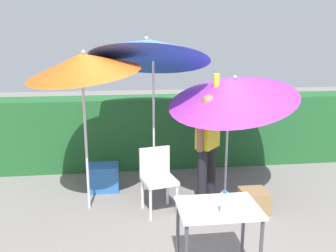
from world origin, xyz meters
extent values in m
plane|color=gray|center=(0.00, 0.00, 0.00)|extent=(24.00, 24.00, 0.00)
cube|color=#23602D|center=(0.00, 1.74, 0.66)|extent=(8.00, 0.70, 1.31)
cylinder|color=silver|center=(-0.19, 0.56, 1.03)|extent=(0.04, 0.04, 2.06)
cone|color=blue|center=(-0.24, 0.57, 2.21)|extent=(1.88, 1.84, 0.97)
sphere|color=silver|center=(-0.28, 0.58, 2.38)|extent=(0.05, 0.05, 0.05)
cylinder|color=silver|center=(0.90, 0.24, 0.74)|extent=(0.04, 0.04, 1.48)
cone|color=purple|center=(0.93, 0.21, 1.65)|extent=(2.03, 1.96, 1.05)
sphere|color=silver|center=(0.97, 0.18, 1.83)|extent=(0.05, 0.05, 0.05)
cylinder|color=silver|center=(-1.18, -0.02, 0.96)|extent=(0.04, 0.04, 1.93)
cone|color=#EA5919|center=(-1.17, -0.04, 2.06)|extent=(1.55, 1.53, 0.62)
sphere|color=silver|center=(-1.15, -0.05, 2.21)|extent=(0.05, 0.05, 0.05)
cylinder|color=black|center=(0.64, 0.16, 0.41)|extent=(0.14, 0.14, 0.82)
cylinder|color=black|center=(0.46, -0.05, 0.41)|extent=(0.14, 0.14, 0.82)
cube|color=yellow|center=(0.55, 0.05, 1.10)|extent=(0.40, 0.42, 0.56)
sphere|color=#8C6647|center=(0.55, 0.05, 1.49)|extent=(0.22, 0.22, 0.22)
cylinder|color=yellow|center=(0.70, 0.22, 1.60)|extent=(0.13, 0.13, 0.56)
cylinder|color=#8C6647|center=(0.40, -0.12, 1.08)|extent=(0.13, 0.13, 0.52)
cylinder|color=silver|center=(-0.33, -0.49, 0.22)|extent=(0.04, 0.04, 0.44)
cylinder|color=silver|center=(0.04, -0.41, 0.22)|extent=(0.04, 0.04, 0.44)
cylinder|color=silver|center=(-0.42, -0.12, 0.22)|extent=(0.04, 0.04, 0.44)
cylinder|color=silver|center=(-0.05, -0.04, 0.22)|extent=(0.04, 0.04, 0.44)
cube|color=silver|center=(-0.19, -0.26, 0.47)|extent=(0.53, 0.53, 0.05)
cube|color=silver|center=(-0.24, -0.07, 0.69)|extent=(0.44, 0.14, 0.40)
cube|color=#2D6BB7|center=(-1.00, 0.60, 0.21)|extent=(0.48, 0.37, 0.42)
cube|color=#9E7A4C|center=(1.13, -0.41, 0.15)|extent=(0.37, 0.38, 0.31)
cylinder|color=#4C4C51|center=(0.60, -1.50, 0.37)|extent=(0.04, 0.04, 0.74)
cylinder|color=#4C4C51|center=(-0.12, -1.50, 0.37)|extent=(0.04, 0.04, 0.74)
cube|color=silver|center=(0.24, -1.76, 0.76)|extent=(0.80, 0.60, 0.03)
cylinder|color=silver|center=(0.25, -1.93, 0.88)|extent=(0.07, 0.07, 0.22)
cylinder|color=#2D60B7|center=(0.25, -1.93, 1.00)|extent=(0.04, 0.04, 0.02)
camera|label=1|loc=(-0.67, -5.01, 2.39)|focal=39.38mm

